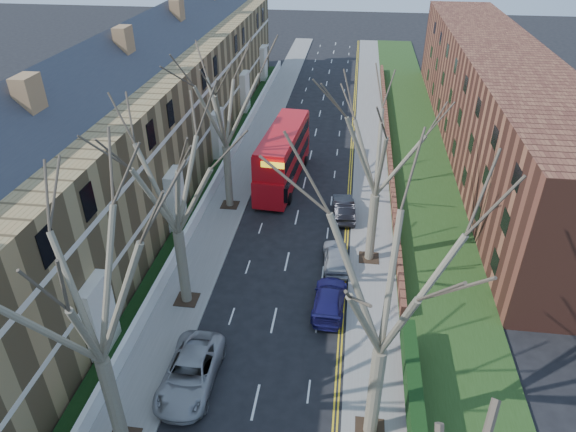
% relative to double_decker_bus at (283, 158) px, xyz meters
% --- Properties ---
extents(pavement_left, '(3.00, 102.00, 0.12)m').
position_rel_double_decker_bus_xyz_m(pavement_left, '(-4.07, 6.06, -2.33)').
color(pavement_left, slate).
rests_on(pavement_left, ground).
extents(pavement_right, '(3.00, 102.00, 0.12)m').
position_rel_double_decker_bus_xyz_m(pavement_right, '(7.93, 6.06, -2.33)').
color(pavement_right, slate).
rests_on(pavement_right, ground).
extents(terrace_left, '(9.70, 78.00, 13.60)m').
position_rel_double_decker_bus_xyz_m(terrace_left, '(-11.72, -1.94, 3.15)').
color(terrace_left, '#96794C').
rests_on(terrace_left, ground).
extents(flats_right, '(13.97, 54.00, 10.00)m').
position_rel_double_decker_bus_xyz_m(flats_right, '(19.39, 10.06, 2.60)').
color(flats_right, brown).
rests_on(flats_right, ground).
extents(front_wall_left, '(0.30, 78.00, 1.00)m').
position_rel_double_decker_bus_xyz_m(front_wall_left, '(-5.72, -1.94, -1.77)').
color(front_wall_left, white).
rests_on(front_wall_left, ground).
extents(grass_verge_right, '(6.00, 102.00, 0.06)m').
position_rel_double_decker_bus_xyz_m(grass_verge_right, '(12.43, 6.06, -2.24)').
color(grass_verge_right, '#213D16').
rests_on(grass_verge_right, ground).
extents(tree_left_mid, '(10.50, 10.50, 14.71)m').
position_rel_double_decker_bus_xyz_m(tree_left_mid, '(-3.77, -26.94, 7.17)').
color(tree_left_mid, '#685C4A').
rests_on(tree_left_mid, ground).
extents(tree_left_far, '(10.15, 10.15, 14.22)m').
position_rel_double_decker_bus_xyz_m(tree_left_far, '(-3.77, -16.94, 6.86)').
color(tree_left_far, '#685C4A').
rests_on(tree_left_far, ground).
extents(tree_left_dist, '(10.50, 10.50, 14.71)m').
position_rel_double_decker_bus_xyz_m(tree_left_dist, '(-3.77, -4.94, 7.17)').
color(tree_left_dist, '#685C4A').
rests_on(tree_left_dist, ground).
extents(tree_right_mid, '(10.50, 10.50, 14.71)m').
position_rel_double_decker_bus_xyz_m(tree_right_mid, '(7.63, -24.94, 7.17)').
color(tree_right_mid, '#685C4A').
rests_on(tree_right_mid, ground).
extents(tree_right_far, '(10.15, 10.15, 14.22)m').
position_rel_double_decker_bus_xyz_m(tree_right_far, '(7.63, -10.94, 6.86)').
color(tree_right_far, '#685C4A').
rests_on(tree_right_far, ground).
extents(double_decker_bus, '(3.59, 11.79, 4.84)m').
position_rel_double_decker_bus_xyz_m(double_decker_bus, '(0.00, 0.00, 0.00)').
color(double_decker_bus, '#B20C14').
rests_on(double_decker_bus, ground).
extents(car_left_far, '(2.62, 5.66, 1.57)m').
position_rel_double_decker_bus_xyz_m(car_left_far, '(-1.60, -23.21, -1.60)').
color(car_left_far, '#97989C').
rests_on(car_left_far, ground).
extents(car_right_near, '(2.12, 4.84, 1.38)m').
position_rel_double_decker_bus_xyz_m(car_right_near, '(5.17, -16.40, -1.69)').
color(car_right_near, navy).
rests_on(car_right_near, ground).
extents(car_right_mid, '(2.09, 4.38, 1.45)m').
position_rel_double_decker_bus_xyz_m(car_right_mid, '(5.32, -11.94, -1.66)').
color(car_right_mid, '#96989E').
rests_on(car_right_mid, ground).
extents(car_right_far, '(2.02, 4.63, 1.48)m').
position_rel_double_decker_bus_xyz_m(car_right_far, '(5.60, -5.25, -1.64)').
color(car_right_far, black).
rests_on(car_right_far, ground).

